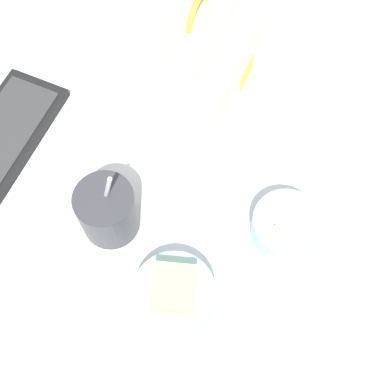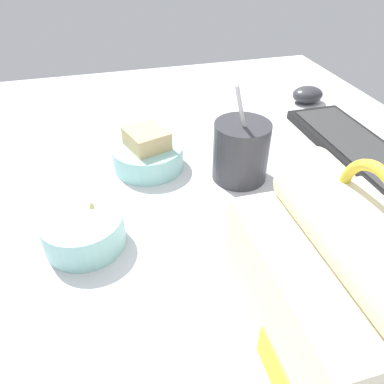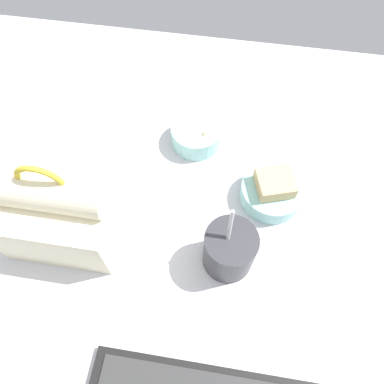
% 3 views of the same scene
% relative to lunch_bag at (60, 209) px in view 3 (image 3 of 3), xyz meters
% --- Properties ---
extents(desk_surface, '(1.40, 1.10, 0.02)m').
position_rel_lunch_bag_xyz_m(desk_surface, '(-0.24, -0.07, -0.09)').
color(desk_surface, silver).
rests_on(desk_surface, ground).
extents(lunch_bag, '(0.21, 0.17, 0.23)m').
position_rel_lunch_bag_xyz_m(lunch_bag, '(0.00, 0.00, 0.00)').
color(lunch_bag, '#EFE5C1').
rests_on(lunch_bag, desk_surface).
extents(soup_cup, '(0.10, 0.10, 0.18)m').
position_rel_lunch_bag_xyz_m(soup_cup, '(-0.32, 0.02, -0.03)').
color(soup_cup, '#333338').
rests_on(soup_cup, desk_surface).
extents(bento_bowl_sandwich, '(0.13, 0.13, 0.08)m').
position_rel_lunch_bag_xyz_m(bento_bowl_sandwich, '(-0.40, -0.13, -0.05)').
color(bento_bowl_sandwich, '#93D1CC').
rests_on(bento_bowl_sandwich, desk_surface).
extents(bento_bowl_snacks, '(0.12, 0.12, 0.06)m').
position_rel_lunch_bag_xyz_m(bento_bowl_snacks, '(-0.22, -0.25, -0.06)').
color(bento_bowl_snacks, '#93D1CC').
rests_on(bento_bowl_snacks, desk_surface).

